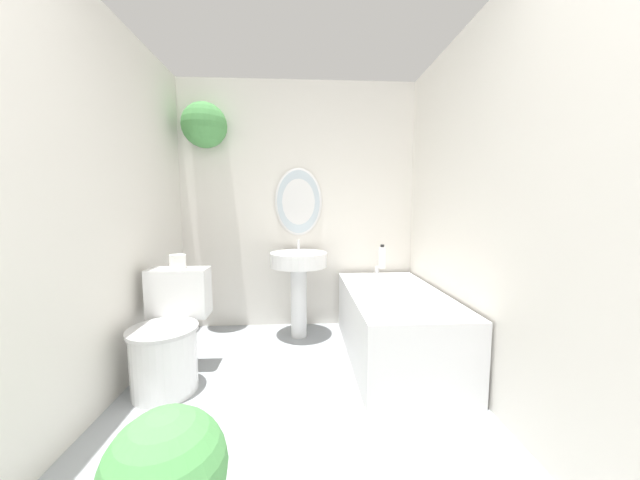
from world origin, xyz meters
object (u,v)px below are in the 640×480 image
(bathtub, at_px, (394,323))
(shampoo_bottle, at_px, (382,257))
(pedestal_sink, at_px, (299,272))
(potted_plant, at_px, (166,476))
(toilet_paper_roll, at_px, (178,262))
(toilet, at_px, (169,339))

(bathtub, distance_m, shampoo_bottle, 0.70)
(pedestal_sink, distance_m, bathtub, 0.94)
(pedestal_sink, xyz_separation_m, potted_plant, (-0.43, -1.86, -0.31))
(toilet_paper_roll, bearing_deg, toilet, -90.00)
(bathtub, xyz_separation_m, shampoo_bottle, (0.03, 0.54, 0.44))
(toilet, height_order, pedestal_sink, pedestal_sink)
(bathtub, distance_m, potted_plant, 1.84)
(toilet, relative_size, pedestal_sink, 0.85)
(bathtub, xyz_separation_m, potted_plant, (-1.19, -1.40, 0.01))
(potted_plant, bearing_deg, toilet, 111.44)
(potted_plant, height_order, toilet_paper_roll, toilet_paper_roll)
(pedestal_sink, height_order, potted_plant, pedestal_sink)
(pedestal_sink, distance_m, shampoo_bottle, 0.80)
(toilet, xyz_separation_m, toilet_paper_roll, (0.00, 0.21, 0.49))
(pedestal_sink, relative_size, shampoo_bottle, 3.92)
(pedestal_sink, height_order, toilet_paper_roll, pedestal_sink)
(shampoo_bottle, xyz_separation_m, potted_plant, (-1.22, -1.94, -0.43))
(toilet, bearing_deg, shampoo_bottle, 27.17)
(pedestal_sink, bearing_deg, toilet, -138.18)
(bathtub, bearing_deg, toilet, -169.28)
(bathtub, bearing_deg, pedestal_sink, 148.62)
(toilet, bearing_deg, toilet_paper_roll, 90.00)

